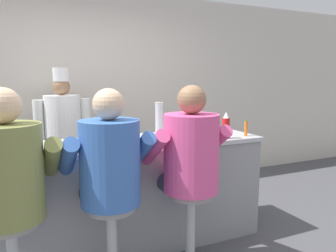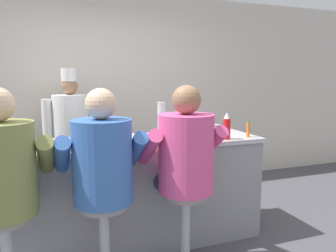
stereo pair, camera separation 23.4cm
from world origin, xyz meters
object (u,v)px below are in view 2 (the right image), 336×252
at_px(breakfast_plate, 120,145).
at_px(diner_seated_blue, 102,166).
at_px(ketchup_bottle_red, 227,127).
at_px(water_pitcher_clear, 200,123).
at_px(cup_stack_steel, 161,118).
at_px(napkin_dispenser_chrome, 214,131).
at_px(diner_seated_pink, 184,158).
at_px(cook_in_whites_near, 71,130).
at_px(diner_seated_olive, 2,174).
at_px(mustard_bottle_yellow, 200,130).
at_px(hot_sauce_bottle_orange, 248,129).
at_px(cereal_bowl, 96,142).
at_px(coffee_mug_white, 106,135).

distance_m(breakfast_plate, diner_seated_blue, 0.38).
xyz_separation_m(ketchup_bottle_red, breakfast_plate, (-1.00, 0.01, -0.10)).
height_order(water_pitcher_clear, cup_stack_steel, cup_stack_steel).
bearing_deg(napkin_dispenser_chrome, cup_stack_steel, 135.03).
relative_size(breakfast_plate, diner_seated_pink, 0.16).
xyz_separation_m(diner_seated_blue, cook_in_whites_near, (-0.10, 1.77, 0.00)).
distance_m(cup_stack_steel, cook_in_whites_near, 1.29).
bearing_deg(napkin_dispenser_chrome, diner_seated_olive, -166.72).
xyz_separation_m(mustard_bottle_yellow, hot_sauce_bottle_orange, (0.52, 0.01, -0.02)).
bearing_deg(diner_seated_pink, diner_seated_olive, -180.00).
distance_m(breakfast_plate, napkin_dispenser_chrome, 0.94).
bearing_deg(ketchup_bottle_red, breakfast_plate, 179.28).
xyz_separation_m(breakfast_plate, diner_seated_blue, (-0.21, -0.31, -0.08)).
bearing_deg(cereal_bowl, water_pitcher_clear, 10.25).
relative_size(diner_seated_olive, diner_seated_pink, 1.00).
bearing_deg(hot_sauce_bottle_orange, diner_seated_olive, -171.19).
bearing_deg(breakfast_plate, water_pitcher_clear, 20.37).
xyz_separation_m(hot_sauce_bottle_orange, diner_seated_olive, (-2.12, -0.33, -0.14)).
bearing_deg(cook_in_whites_near, breakfast_plate, -78.35).
relative_size(mustard_bottle_yellow, cook_in_whites_near, 0.13).
xyz_separation_m(ketchup_bottle_red, diner_seated_pink, (-0.56, -0.30, -0.18)).
xyz_separation_m(mustard_bottle_yellow, water_pitcher_clear, (0.15, 0.33, 0.01)).
height_order(mustard_bottle_yellow, cook_in_whites_near, cook_in_whites_near).
height_order(breakfast_plate, napkin_dispenser_chrome, napkin_dispenser_chrome).
height_order(napkin_dispenser_chrome, diner_seated_olive, diner_seated_olive).
bearing_deg(mustard_bottle_yellow, cup_stack_steel, 111.93).
height_order(coffee_mug_white, napkin_dispenser_chrome, napkin_dispenser_chrome).
height_order(ketchup_bottle_red, cup_stack_steel, cup_stack_steel).
relative_size(water_pitcher_clear, diner_seated_blue, 0.15).
xyz_separation_m(ketchup_bottle_red, coffee_mug_white, (-1.07, 0.33, -0.07)).
relative_size(cereal_bowl, diner_seated_blue, 0.09).
height_order(breakfast_plate, diner_seated_pink, diner_seated_pink).
xyz_separation_m(mustard_bottle_yellow, diner_seated_pink, (-0.29, -0.32, -0.16)).
relative_size(breakfast_plate, diner_seated_blue, 0.16).
xyz_separation_m(hot_sauce_bottle_orange, breakfast_plate, (-1.26, -0.01, -0.06)).
bearing_deg(breakfast_plate, mustard_bottle_yellow, 0.23).
distance_m(water_pitcher_clear, diner_seated_blue, 1.28).
distance_m(diner_seated_olive, diner_seated_pink, 1.31).
relative_size(cup_stack_steel, diner_seated_pink, 0.22).
xyz_separation_m(diner_seated_blue, diner_seated_pink, (0.65, 0.00, 0.01)).
distance_m(cereal_bowl, napkin_dispenser_chrome, 1.12).
distance_m(cup_stack_steel, diner_seated_pink, 0.86).
distance_m(mustard_bottle_yellow, diner_seated_pink, 0.46).
relative_size(hot_sauce_bottle_orange, cook_in_whites_near, 0.09).
bearing_deg(diner_seated_pink, hot_sauce_bottle_orange, 21.97).
xyz_separation_m(ketchup_bottle_red, cook_in_whites_near, (-1.30, 1.47, -0.18)).
bearing_deg(cook_in_whites_near, napkin_dispenser_chrome, -47.51).
relative_size(mustard_bottle_yellow, napkin_dispenser_chrome, 1.69).
bearing_deg(cup_stack_steel, water_pitcher_clear, -26.67).
bearing_deg(diner_seated_olive, napkin_dispenser_chrome, 13.28).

